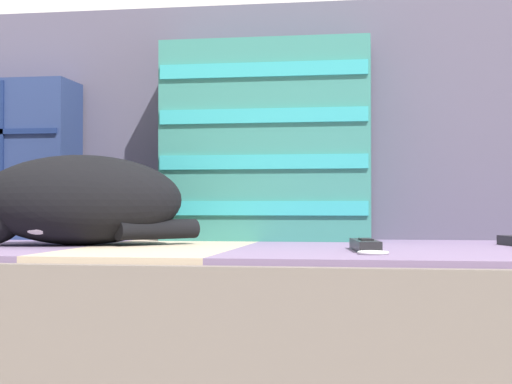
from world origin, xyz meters
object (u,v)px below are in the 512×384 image
object	(u,v)px
couch	(176,349)
game_remote_far	(366,246)
sleeping_cat	(70,202)
throw_pillow_striped	(266,141)

from	to	relation	value
couch	game_remote_far	bearing A→B (deg)	-24.38
sleeping_cat	game_remote_far	distance (m)	0.57
throw_pillow_striped	sleeping_cat	size ratio (longest dim) A/B	1.05
couch	throw_pillow_striped	bearing A→B (deg)	54.29
couch	sleeping_cat	world-z (taller)	sleeping_cat
sleeping_cat	game_remote_far	xyz separation A→B (m)	(0.56, -0.10, -0.07)
sleeping_cat	game_remote_far	size ratio (longest dim) A/B	2.10
couch	throw_pillow_striped	size ratio (longest dim) A/B	4.66
couch	sleeping_cat	distance (m)	0.35
throw_pillow_striped	game_remote_far	xyz separation A→B (m)	(0.22, -0.37, -0.21)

